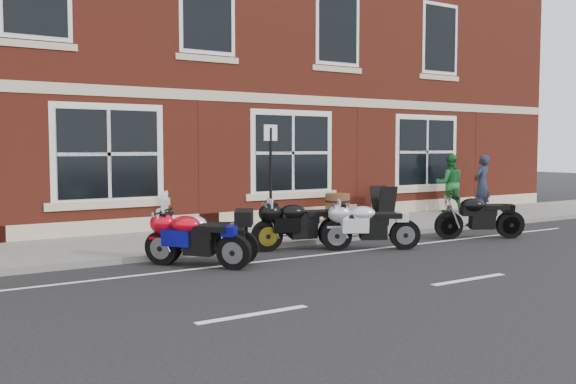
% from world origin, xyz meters
% --- Properties ---
extents(ground, '(80.00, 80.00, 0.00)m').
position_xyz_m(ground, '(0.00, 0.00, 0.00)').
color(ground, black).
rests_on(ground, ground).
extents(sidewalk, '(30.00, 3.00, 0.12)m').
position_xyz_m(sidewalk, '(0.00, 3.00, 0.06)').
color(sidewalk, slate).
rests_on(sidewalk, ground).
extents(kerb, '(30.00, 0.16, 0.12)m').
position_xyz_m(kerb, '(0.00, 1.42, 0.06)').
color(kerb, slate).
rests_on(kerb, ground).
extents(pub_building, '(24.00, 12.00, 12.00)m').
position_xyz_m(pub_building, '(0.00, 10.50, 6.00)').
color(pub_building, maroon).
rests_on(pub_building, ground).
extents(moto_touring_silver, '(1.72, 1.26, 1.32)m').
position_xyz_m(moto_touring_silver, '(-3.05, 0.62, 0.54)').
color(moto_touring_silver, black).
rests_on(moto_touring_silver, ground).
extents(moto_sport_red, '(1.36, 1.70, 0.92)m').
position_xyz_m(moto_sport_red, '(-3.25, 0.38, 0.53)').
color(moto_sport_red, black).
rests_on(moto_sport_red, ground).
extents(moto_sport_black, '(2.12, 0.57, 0.96)m').
position_xyz_m(moto_sport_black, '(-0.64, 1.01, 0.55)').
color(moto_sport_black, black).
rests_on(moto_sport_black, ground).
extents(moto_sport_silver, '(1.88, 1.09, 0.93)m').
position_xyz_m(moto_sport_silver, '(0.56, 0.18, 0.53)').
color(moto_sport_silver, black).
rests_on(moto_sport_silver, ground).
extents(moto_naked_black, '(1.95, 1.09, 0.96)m').
position_xyz_m(moto_naked_black, '(3.73, 0.06, 0.55)').
color(moto_naked_black, black).
rests_on(moto_naked_black, ground).
extents(pedestrian_left, '(0.71, 0.54, 1.77)m').
position_xyz_m(pedestrian_left, '(7.64, 3.27, 1.00)').
color(pedestrian_left, '#1C2233').
rests_on(pedestrian_left, sidewalk).
extents(pedestrian_right, '(1.09, 1.04, 1.78)m').
position_xyz_m(pedestrian_right, '(6.87, 3.87, 1.01)').
color(pedestrian_right, '#1C632C').
rests_on(pedestrian_right, sidewalk).
extents(a_board_sign, '(0.59, 0.44, 0.91)m').
position_xyz_m(a_board_sign, '(4.11, 3.77, 0.57)').
color(a_board_sign, black).
rests_on(a_board_sign, sidewalk).
extents(barrel_planter, '(0.69, 0.69, 0.76)m').
position_xyz_m(barrel_planter, '(2.39, 3.66, 0.50)').
color(barrel_planter, '#553D16').
rests_on(barrel_planter, sidewalk).
extents(parking_sign, '(0.35, 0.07, 2.50)m').
position_xyz_m(parking_sign, '(-0.59, 2.20, 1.57)').
color(parking_sign, black).
rests_on(parking_sign, sidewalk).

